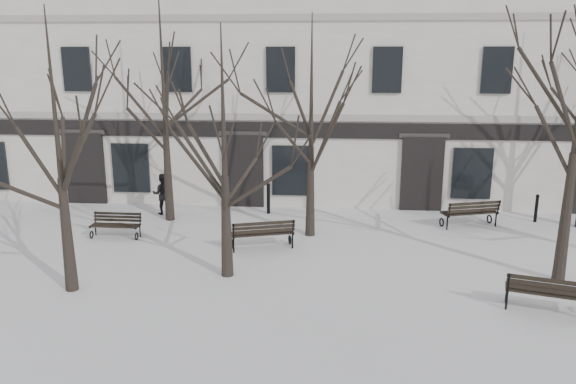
# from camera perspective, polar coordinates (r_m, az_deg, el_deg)

# --- Properties ---
(ground) EXTENTS (100.00, 100.00, 0.00)m
(ground) POSITION_cam_1_polar(r_m,az_deg,el_deg) (14.98, 4.19, -9.80)
(ground) COLOR white
(ground) RESTS_ON ground
(building) EXTENTS (40.40, 10.20, 11.40)m
(building) POSITION_cam_1_polar(r_m,az_deg,el_deg) (26.67, 4.68, 12.83)
(building) COLOR silver
(building) RESTS_ON ground
(tree_0) EXTENTS (4.99, 4.99, 7.12)m
(tree_0) POSITION_cam_1_polar(r_m,az_deg,el_deg) (14.84, -22.55, 6.82)
(tree_0) COLOR black
(tree_0) RESTS_ON ground
(tree_1) EXTENTS (4.74, 4.74, 6.77)m
(tree_1) POSITION_cam_1_polar(r_m,az_deg,el_deg) (14.81, -6.58, 6.90)
(tree_1) COLOR black
(tree_1) RESTS_ON ground
(tree_4) EXTENTS (5.93, 5.93, 8.48)m
(tree_4) POSITION_cam_1_polar(r_m,az_deg,el_deg) (20.46, -12.62, 11.61)
(tree_4) COLOR black
(tree_4) RESTS_ON ground
(tree_5) EXTENTS (5.07, 5.07, 7.24)m
(tree_5) POSITION_cam_1_polar(r_m,az_deg,el_deg) (18.24, 2.38, 9.25)
(tree_5) COLOR black
(tree_5) RESTS_ON ground
(bench_1) EXTENTS (2.07, 1.24, 0.99)m
(bench_1) POSITION_cam_1_polar(r_m,az_deg,el_deg) (17.64, -2.60, -4.17)
(bench_1) COLOR black
(bench_1) RESTS_ON ground
(bench_2) EXTENTS (2.06, 1.22, 0.99)m
(bench_2) POSITION_cam_1_polar(r_m,az_deg,el_deg) (14.78, 25.06, -9.22)
(bench_2) COLOR black
(bench_2) RESTS_ON ground
(bench_3) EXTENTS (1.65, 0.63, 0.83)m
(bench_3) POSITION_cam_1_polar(r_m,az_deg,el_deg) (19.65, -17.08, -3.16)
(bench_3) COLOR black
(bench_3) RESTS_ON ground
(bench_4) EXTENTS (2.10, 1.27, 1.01)m
(bench_4) POSITION_cam_1_polar(r_m,az_deg,el_deg) (20.86, 18.05, -1.97)
(bench_4) COLOR black
(bench_4) RESTS_ON ground
(bollard_a) EXTENTS (0.15, 0.15, 1.20)m
(bollard_a) POSITION_cam_1_polar(r_m,az_deg,el_deg) (21.49, -2.01, -0.54)
(bollard_a) COLOR black
(bollard_a) RESTS_ON ground
(bollard_b) EXTENTS (0.13, 0.13, 1.04)m
(bollard_b) POSITION_cam_1_polar(r_m,az_deg,el_deg) (22.35, 23.92, -1.42)
(bollard_b) COLOR black
(bollard_b) RESTS_ON ground
(pedestrian_b) EXTENTS (0.88, 0.76, 1.58)m
(pedestrian_b) POSITION_cam_1_polar(r_m,az_deg,el_deg) (22.14, -12.51, -2.16)
(pedestrian_b) COLOR black
(pedestrian_b) RESTS_ON ground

